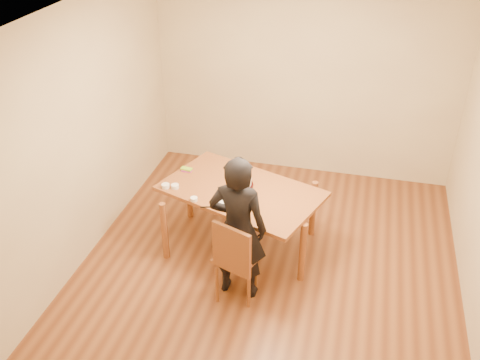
% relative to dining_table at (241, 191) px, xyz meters
% --- Properties ---
extents(room_shell, '(4.00, 4.50, 2.70)m').
position_rel_dining_table_xyz_m(room_shell, '(0.38, 0.02, 0.62)').
color(room_shell, '#603118').
rests_on(room_shell, ground).
extents(dining_table, '(1.90, 1.50, 0.04)m').
position_rel_dining_table_xyz_m(dining_table, '(0.00, 0.00, 0.00)').
color(dining_table, brown).
rests_on(dining_table, floor).
extents(dining_chair, '(0.48, 0.48, 0.04)m').
position_rel_dining_table_xyz_m(dining_chair, '(0.15, -0.78, -0.28)').
color(dining_chair, brown).
rests_on(dining_chair, floor).
extents(cake_plate, '(0.27, 0.27, 0.02)m').
position_rel_dining_table_xyz_m(cake_plate, '(-0.02, 0.08, 0.03)').
color(cake_plate, '#AC0B19').
rests_on(cake_plate, dining_table).
extents(cake, '(0.23, 0.23, 0.07)m').
position_rel_dining_table_xyz_m(cake, '(-0.02, 0.08, 0.08)').
color(cake, white).
rests_on(cake, cake_plate).
extents(frosting_dome, '(0.23, 0.23, 0.03)m').
position_rel_dining_table_xyz_m(frosting_dome, '(-0.02, 0.08, 0.13)').
color(frosting_dome, white).
rests_on(frosting_dome, cake).
extents(frosting_tub, '(0.10, 0.10, 0.08)m').
position_rel_dining_table_xyz_m(frosting_tub, '(-0.10, -0.40, 0.06)').
color(frosting_tub, white).
rests_on(frosting_tub, dining_table).
extents(frosting_lid, '(0.09, 0.09, 0.01)m').
position_rel_dining_table_xyz_m(frosting_lid, '(-0.19, -0.33, 0.02)').
color(frosting_lid, '#21179B').
rests_on(frosting_lid, dining_table).
extents(frosting_dollop, '(0.04, 0.04, 0.02)m').
position_rel_dining_table_xyz_m(frosting_dollop, '(-0.19, -0.33, 0.04)').
color(frosting_dollop, white).
rests_on(frosting_dollop, frosting_lid).
extents(ramekin_green, '(0.08, 0.08, 0.04)m').
position_rel_dining_table_xyz_m(ramekin_green, '(-0.43, -0.33, 0.04)').
color(ramekin_green, white).
rests_on(ramekin_green, dining_table).
extents(ramekin_yellow, '(0.08, 0.08, 0.04)m').
position_rel_dining_table_xyz_m(ramekin_yellow, '(-0.70, -0.14, 0.04)').
color(ramekin_yellow, white).
rests_on(ramekin_yellow, dining_table).
extents(ramekin_multi, '(0.09, 0.09, 0.04)m').
position_rel_dining_table_xyz_m(ramekin_multi, '(-0.80, -0.16, 0.04)').
color(ramekin_multi, white).
rests_on(ramekin_multi, dining_table).
extents(candy_box_pink, '(0.12, 0.06, 0.02)m').
position_rel_dining_table_xyz_m(candy_box_pink, '(-0.70, 0.23, 0.03)').
color(candy_box_pink, '#EE38AB').
rests_on(candy_box_pink, dining_table).
extents(candy_box_green, '(0.14, 0.08, 0.02)m').
position_rel_dining_table_xyz_m(candy_box_green, '(-0.70, 0.23, 0.05)').
color(candy_box_green, green).
rests_on(candy_box_green, candy_box_pink).
extents(spatula, '(0.15, 0.06, 0.01)m').
position_rel_dining_table_xyz_m(spatula, '(-0.25, -0.42, 0.02)').
color(spatula, black).
rests_on(spatula, dining_table).
extents(person, '(0.57, 0.38, 1.55)m').
position_rel_dining_table_xyz_m(person, '(0.15, -0.73, 0.05)').
color(person, black).
rests_on(person, floor).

